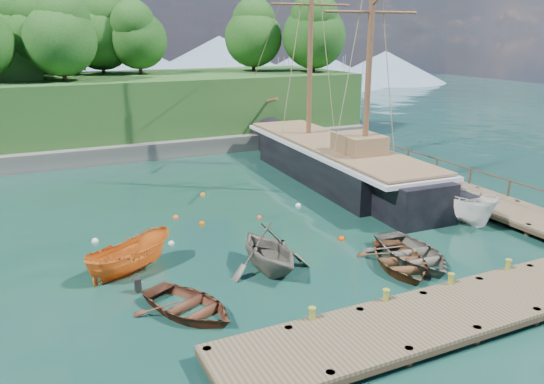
{
  "coord_description": "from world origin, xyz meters",
  "views": [
    {
      "loc": [
        -11.86,
        -18.64,
        9.78
      ],
      "look_at": [
        -0.95,
        4.48,
        2.0
      ],
      "focal_mm": 35.0,
      "sensor_mm": 36.0,
      "label": 1
    }
  ],
  "objects_px": {
    "motorboat_orange": "(131,272)",
    "schooner": "(333,164)",
    "rowboat_1": "(269,270)",
    "rowboat_0": "(189,313)",
    "rowboat_3": "(412,261)",
    "cabin_boat_white": "(458,220)",
    "rowboat_2": "(400,268)"
  },
  "relations": [
    {
      "from": "rowboat_0",
      "to": "motorboat_orange",
      "type": "distance_m",
      "value": 4.54
    },
    {
      "from": "rowboat_0",
      "to": "motorboat_orange",
      "type": "relative_size",
      "value": 0.98
    },
    {
      "from": "rowboat_2",
      "to": "rowboat_3",
      "type": "height_order",
      "value": "rowboat_3"
    },
    {
      "from": "rowboat_1",
      "to": "motorboat_orange",
      "type": "height_order",
      "value": "rowboat_1"
    },
    {
      "from": "rowboat_2",
      "to": "cabin_boat_white",
      "type": "height_order",
      "value": "cabin_boat_white"
    },
    {
      "from": "rowboat_2",
      "to": "rowboat_1",
      "type": "bearing_deg",
      "value": 174.95
    },
    {
      "from": "rowboat_1",
      "to": "rowboat_3",
      "type": "height_order",
      "value": "rowboat_1"
    },
    {
      "from": "rowboat_0",
      "to": "rowboat_3",
      "type": "xyz_separation_m",
      "value": [
        10.31,
        0.18,
        0.0
      ]
    },
    {
      "from": "rowboat_2",
      "to": "rowboat_3",
      "type": "xyz_separation_m",
      "value": [
        0.95,
        0.34,
        0.0
      ]
    },
    {
      "from": "rowboat_1",
      "to": "motorboat_orange",
      "type": "distance_m",
      "value": 5.85
    },
    {
      "from": "rowboat_3",
      "to": "rowboat_1",
      "type": "bearing_deg",
      "value": 168.92
    },
    {
      "from": "rowboat_1",
      "to": "rowboat_2",
      "type": "bearing_deg",
      "value": -26.07
    },
    {
      "from": "rowboat_0",
      "to": "rowboat_3",
      "type": "relative_size",
      "value": 0.87
    },
    {
      "from": "rowboat_2",
      "to": "rowboat_3",
      "type": "relative_size",
      "value": 0.92
    },
    {
      "from": "rowboat_2",
      "to": "cabin_boat_white",
      "type": "bearing_deg",
      "value": 46.29
    },
    {
      "from": "motorboat_orange",
      "to": "schooner",
      "type": "bearing_deg",
      "value": -85.77
    },
    {
      "from": "motorboat_orange",
      "to": "rowboat_2",
      "type": "bearing_deg",
      "value": -138.76
    },
    {
      "from": "rowboat_3",
      "to": "cabin_boat_white",
      "type": "distance_m",
      "value": 6.6
    },
    {
      "from": "cabin_boat_white",
      "to": "motorboat_orange",
      "type": "bearing_deg",
      "value": -177.96
    },
    {
      "from": "rowboat_1",
      "to": "schooner",
      "type": "bearing_deg",
      "value": 45.21
    },
    {
      "from": "cabin_boat_white",
      "to": "rowboat_1",
      "type": "bearing_deg",
      "value": -168.39
    },
    {
      "from": "rowboat_1",
      "to": "cabin_boat_white",
      "type": "relative_size",
      "value": 0.78
    },
    {
      "from": "rowboat_0",
      "to": "rowboat_3",
      "type": "bearing_deg",
      "value": -24.87
    },
    {
      "from": "rowboat_0",
      "to": "rowboat_3",
      "type": "distance_m",
      "value": 10.31
    },
    {
      "from": "rowboat_1",
      "to": "rowboat_2",
      "type": "height_order",
      "value": "rowboat_1"
    },
    {
      "from": "motorboat_orange",
      "to": "cabin_boat_white",
      "type": "height_order",
      "value": "cabin_boat_white"
    },
    {
      "from": "motorboat_orange",
      "to": "schooner",
      "type": "xyz_separation_m",
      "value": [
        15.41,
        8.82,
        1.09
      ]
    },
    {
      "from": "rowboat_3",
      "to": "schooner",
      "type": "relative_size",
      "value": 0.17
    },
    {
      "from": "rowboat_0",
      "to": "rowboat_1",
      "type": "height_order",
      "value": "rowboat_1"
    },
    {
      "from": "rowboat_3",
      "to": "schooner",
      "type": "height_order",
      "value": "schooner"
    },
    {
      "from": "rowboat_2",
      "to": "motorboat_orange",
      "type": "height_order",
      "value": "motorboat_orange"
    },
    {
      "from": "rowboat_0",
      "to": "rowboat_2",
      "type": "relative_size",
      "value": 0.94
    }
  ]
}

